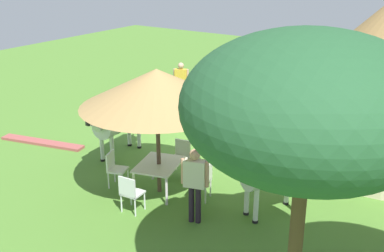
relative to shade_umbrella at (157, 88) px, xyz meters
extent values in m
plane|color=#4A782C|center=(-3.11, -0.61, -2.62)|extent=(36.00, 36.00, 0.00)
cylinder|color=#50392D|center=(0.00, 0.00, -1.53)|extent=(0.10, 0.10, 2.19)
cone|color=#A07E4A|center=(0.00, 0.00, 0.00)|extent=(3.56, 3.56, 0.87)
cube|color=silver|center=(0.00, 0.00, -1.90)|extent=(1.44, 1.23, 0.04)
cylinder|color=silver|center=(-0.65, 0.25, -2.27)|extent=(0.06, 0.06, 0.70)
cylinder|color=silver|center=(0.43, 0.54, -2.27)|extent=(0.06, 0.06, 0.70)
cylinder|color=silver|center=(-0.43, -0.54, -2.27)|extent=(0.06, 0.06, 0.70)
cylinder|color=silver|center=(0.65, -0.25, -2.27)|extent=(0.06, 0.06, 0.70)
cube|color=white|center=(0.35, -1.01, -2.17)|extent=(0.55, 0.54, 0.04)
cube|color=white|center=(0.42, -1.19, -1.95)|extent=(0.43, 0.18, 0.45)
cylinder|color=white|center=(0.11, -0.90, -2.40)|extent=(0.04, 0.04, 0.45)
cylinder|color=white|center=(0.47, -0.78, -2.40)|extent=(0.04, 0.04, 0.45)
cylinder|color=white|center=(0.23, -1.24, -2.40)|extent=(0.04, 0.04, 0.45)
cylinder|color=white|center=(0.59, -1.12, -2.40)|extent=(0.04, 0.04, 0.45)
cube|color=silver|center=(1.07, 0.07, -2.17)|extent=(0.45, 0.47, 0.04)
cube|color=silver|center=(1.26, 0.09, -1.95)|extent=(0.07, 0.44, 0.45)
cylinder|color=silver|center=(0.90, -0.13, -2.40)|extent=(0.04, 0.04, 0.45)
cylinder|color=silver|center=(0.87, 0.25, -2.40)|extent=(0.04, 0.04, 0.45)
cylinder|color=silver|center=(1.26, -0.10, -2.40)|extent=(0.04, 0.04, 0.45)
cylinder|color=silver|center=(1.23, 0.28, -2.40)|extent=(0.04, 0.04, 0.45)
cube|color=silver|center=(-0.25, 1.04, -2.17)|extent=(0.53, 0.51, 0.04)
cube|color=silver|center=(-0.30, 1.22, -1.95)|extent=(0.44, 0.14, 0.45)
cylinder|color=silver|center=(-0.02, 0.91, -2.40)|extent=(0.04, 0.04, 0.45)
cylinder|color=silver|center=(-0.39, 0.82, -2.40)|extent=(0.04, 0.04, 0.45)
cylinder|color=silver|center=(-0.11, 1.26, -2.40)|extent=(0.04, 0.04, 0.45)
cylinder|color=silver|center=(-0.48, 1.17, -2.40)|extent=(0.04, 0.04, 0.45)
cube|color=silver|center=(-1.06, -0.14, -2.17)|extent=(0.47, 0.49, 0.04)
cube|color=silver|center=(-1.25, -0.17, -1.95)|extent=(0.10, 0.44, 0.45)
cylinder|color=silver|center=(-0.91, 0.07, -2.40)|extent=(0.04, 0.04, 0.45)
cylinder|color=silver|center=(-0.86, -0.31, -2.40)|extent=(0.04, 0.04, 0.45)
cylinder|color=silver|center=(-1.26, 0.02, -2.40)|extent=(0.04, 0.04, 0.45)
cylinder|color=silver|center=(-1.21, -0.35, -2.40)|extent=(0.04, 0.04, 0.45)
cylinder|color=black|center=(0.71, 1.42, -2.20)|extent=(0.12, 0.12, 0.85)
cylinder|color=black|center=(0.66, 1.56, -2.20)|extent=(0.12, 0.12, 0.85)
cube|color=beige|center=(0.68, 1.49, -1.47)|extent=(0.34, 0.50, 0.60)
cylinder|color=tan|center=(0.76, 1.24, -1.45)|extent=(0.09, 0.09, 0.57)
cylinder|color=tan|center=(0.61, 1.74, -1.45)|extent=(0.09, 0.09, 0.57)
sphere|color=tan|center=(0.68, 1.49, -1.03)|extent=(0.23, 0.23, 0.23)
cylinder|color=black|center=(-5.95, -3.43, -2.21)|extent=(0.12, 0.12, 0.83)
cylinder|color=black|center=(-5.90, -3.57, -2.21)|extent=(0.12, 0.12, 0.83)
cube|color=gold|center=(-5.93, -3.50, -1.50)|extent=(0.36, 0.49, 0.59)
cylinder|color=tan|center=(-6.02, -3.27, -1.48)|extent=(0.09, 0.09, 0.55)
cylinder|color=tan|center=(-5.83, -3.74, -1.48)|extent=(0.09, 0.09, 0.55)
sphere|color=tan|center=(-5.93, -3.50, -1.07)|extent=(0.22, 0.22, 0.22)
cube|color=#C65544|center=(-3.83, -1.41, -2.40)|extent=(0.67, 0.69, 0.03)
cube|color=silver|center=(-3.92, -1.67, -2.18)|extent=(0.67, 0.68, 0.32)
cube|color=beige|center=(-4.09, -1.38, -2.51)|extent=(0.24, 0.58, 0.22)
cube|color=beige|center=(-3.60, -1.55, -2.51)|extent=(0.24, 0.58, 0.22)
cylinder|color=silver|center=(-1.19, -2.29, -1.57)|extent=(1.72, 0.78, 0.64)
cylinder|color=black|center=(-1.52, -2.31, -1.57)|extent=(0.14, 0.66, 0.66)
cylinder|color=black|center=(-0.89, -2.26, -1.57)|extent=(0.14, 0.66, 0.66)
cylinder|color=silver|center=(-0.35, -2.21, -1.39)|extent=(0.56, 0.33, 0.50)
cube|color=silver|center=(-0.07, -2.19, -1.23)|extent=(0.41, 0.21, 0.20)
cube|color=black|center=(0.11, -2.18, -1.26)|extent=(0.13, 0.13, 0.12)
cube|color=black|center=(-0.35, -2.21, -1.19)|extent=(0.37, 0.07, 0.28)
cylinder|color=silver|center=(-0.57, -2.05, -2.22)|extent=(0.11, 0.11, 0.81)
cylinder|color=black|center=(-0.57, -2.05, -2.59)|extent=(0.13, 0.13, 0.06)
cylinder|color=silver|center=(-0.54, -2.41, -2.22)|extent=(0.11, 0.11, 0.81)
cylinder|color=black|center=(-0.54, -2.41, -2.59)|extent=(0.13, 0.13, 0.06)
cylinder|color=silver|center=(-1.84, -2.16, -2.22)|extent=(0.11, 0.11, 0.81)
cylinder|color=black|center=(-1.84, -2.16, -2.59)|extent=(0.13, 0.13, 0.06)
cylinder|color=silver|center=(-1.80, -2.52, -2.22)|extent=(0.11, 0.11, 0.81)
cylinder|color=black|center=(-1.80, -2.52, -2.59)|extent=(0.13, 0.13, 0.06)
cylinder|color=black|center=(-2.07, -2.36, -1.67)|extent=(0.24, 0.07, 0.53)
cylinder|color=silver|center=(-5.85, 0.15, -1.61)|extent=(1.71, 1.66, 0.69)
cylinder|color=black|center=(-5.60, 0.38, -1.61)|extent=(0.54, 0.57, 0.70)
cylinder|color=black|center=(-6.07, -0.06, -1.61)|extent=(0.54, 0.57, 0.70)
cylinder|color=silver|center=(-6.47, -0.43, -1.43)|extent=(0.61, 0.60, 0.51)
cube|color=silver|center=(-6.67, -0.62, -1.27)|extent=(0.41, 0.41, 0.20)
cube|color=black|center=(-6.80, -0.74, -1.30)|extent=(0.17, 0.17, 0.12)
cube|color=black|center=(-6.47, -0.43, -1.23)|extent=(0.29, 0.28, 0.28)
cylinder|color=silver|center=(-6.19, -0.43, -2.24)|extent=(0.11, 0.11, 0.76)
cylinder|color=black|center=(-6.19, -0.43, -2.59)|extent=(0.13, 0.13, 0.06)
cylinder|color=silver|center=(-6.45, -0.15, -2.24)|extent=(0.11, 0.11, 0.76)
cylinder|color=black|center=(-6.45, -0.15, -2.59)|extent=(0.13, 0.13, 0.06)
cylinder|color=silver|center=(-5.25, 0.45, -2.24)|extent=(0.11, 0.11, 0.76)
cylinder|color=black|center=(-5.25, 0.45, -2.59)|extent=(0.13, 0.13, 0.06)
cylinder|color=silver|center=(-5.51, 0.73, -2.24)|extent=(0.11, 0.11, 0.76)
cylinder|color=black|center=(-5.51, 0.73, -2.59)|extent=(0.13, 0.13, 0.06)
cylinder|color=black|center=(-5.20, 0.77, -1.71)|extent=(0.21, 0.20, 0.53)
cylinder|color=silver|center=(-0.57, 2.71, -1.56)|extent=(1.57, 1.32, 0.69)
cylinder|color=black|center=(-0.81, 2.86, -1.56)|extent=(0.43, 0.64, 0.70)
cylinder|color=black|center=(-0.35, 2.58, -1.56)|extent=(0.43, 0.64, 0.70)
cylinder|color=silver|center=(0.03, 2.35, -1.38)|extent=(0.63, 0.55, 0.51)
cube|color=silver|center=(0.27, 2.20, -1.22)|extent=(0.44, 0.36, 0.20)
cube|color=black|center=(0.43, 2.11, -1.25)|extent=(0.16, 0.16, 0.12)
cube|color=black|center=(0.03, 2.35, -1.18)|extent=(0.33, 0.22, 0.28)
cylinder|color=silver|center=(-0.01, 2.60, -2.22)|extent=(0.11, 0.11, 0.81)
cylinder|color=black|center=(-0.01, 2.60, -2.59)|extent=(0.13, 0.13, 0.06)
cylinder|color=silver|center=(-0.21, 2.27, -2.22)|extent=(0.11, 0.11, 0.81)
cylinder|color=black|center=(-0.21, 2.27, -2.59)|extent=(0.13, 0.13, 0.06)
cylinder|color=silver|center=(-0.94, 3.16, -2.22)|extent=(0.11, 0.11, 0.81)
cylinder|color=black|center=(-0.94, 3.16, -2.59)|extent=(0.13, 0.13, 0.06)
cylinder|color=silver|center=(-1.13, 2.83, -2.22)|extent=(0.11, 0.11, 0.81)
cylinder|color=black|center=(-1.13, 2.83, -2.59)|extent=(0.13, 0.13, 0.06)
cylinder|color=black|center=(-1.22, 3.11, -1.66)|extent=(0.23, 0.16, 0.53)
cylinder|color=#4E3B23|center=(2.10, 4.29, -1.36)|extent=(0.22, 0.22, 2.53)
ellipsoid|color=#22512C|center=(2.10, 4.29, 0.89)|extent=(3.58, 3.58, 2.15)
cube|color=#9A4B46|center=(-0.44, -4.85, -2.58)|extent=(0.99, 2.81, 0.08)
camera|label=1|loc=(8.18, 6.43, 2.90)|focal=44.47mm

